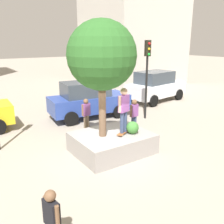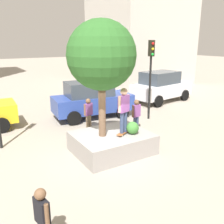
% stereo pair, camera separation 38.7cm
% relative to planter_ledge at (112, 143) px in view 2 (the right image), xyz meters
% --- Properties ---
extents(ground_plane, '(120.00, 120.00, 0.00)m').
position_rel_planter_ledge_xyz_m(ground_plane, '(-0.31, -0.27, -0.39)').
color(ground_plane, '#9E9384').
extents(planter_ledge, '(2.94, 2.37, 0.78)m').
position_rel_planter_ledge_xyz_m(planter_ledge, '(0.00, 0.00, 0.00)').
color(planter_ledge, gray).
rests_on(planter_ledge, ground).
extents(plaza_tree, '(2.53, 2.53, 4.34)m').
position_rel_planter_ledge_xyz_m(plaza_tree, '(-0.42, 0.03, 3.44)').
color(plaza_tree, brown).
rests_on(plaza_tree, planter_ledge).
extents(boxwood_shrub, '(0.50, 0.50, 0.50)m').
position_rel_planter_ledge_xyz_m(boxwood_shrub, '(0.69, -0.43, 0.64)').
color(boxwood_shrub, '#3D7A33').
rests_on(boxwood_shrub, planter_ledge).
extents(skateboard, '(0.80, 0.56, 0.07)m').
position_rel_planter_ledge_xyz_m(skateboard, '(0.37, -0.27, 0.45)').
color(skateboard, brown).
rests_on(skateboard, planter_ledge).
extents(skateboarder, '(0.58, 0.33, 1.78)m').
position_rel_planter_ledge_xyz_m(skateboarder, '(0.37, -0.27, 1.49)').
color(skateboarder, navy).
rests_on(skateboarder, skateboard).
extents(sedan_parked, '(4.72, 2.51, 2.12)m').
position_rel_planter_ledge_xyz_m(sedan_parked, '(1.48, 4.69, 0.68)').
color(sedan_parked, '#2D479E').
rests_on(sedan_parked, ground).
extents(police_car, '(5.01, 2.78, 2.22)m').
position_rel_planter_ledge_xyz_m(police_car, '(7.63, 5.57, 0.74)').
color(police_car, white).
rests_on(police_car, ground).
extents(traffic_light_corner, '(0.32, 0.36, 4.39)m').
position_rel_planter_ledge_xyz_m(traffic_light_corner, '(4.13, 2.68, 2.61)').
color(traffic_light_corner, black).
rests_on(traffic_light_corner, ground).
extents(bystander_watching, '(0.54, 0.26, 1.63)m').
position_rel_planter_ledge_xyz_m(bystander_watching, '(2.23, 1.37, 0.55)').
color(bystander_watching, navy).
rests_on(bystander_watching, ground).
extents(passerby_with_bag, '(0.53, 0.30, 1.62)m').
position_rel_planter_ledge_xyz_m(passerby_with_bag, '(0.35, 2.84, 0.54)').
color(passerby_with_bag, '#847056').
rests_on(passerby_with_bag, ground).
extents(pedestrian_crossing, '(0.25, 0.51, 1.54)m').
position_rel_planter_ledge_xyz_m(pedestrian_crossing, '(-3.81, -3.50, 0.50)').
color(pedestrian_crossing, black).
rests_on(pedestrian_crossing, ground).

